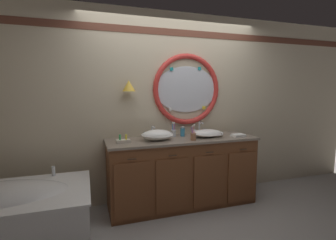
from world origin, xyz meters
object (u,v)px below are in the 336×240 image
object	(u,v)px
toothbrush_holder_left	(173,133)
soap_dispenser	(183,132)
sink_basin_left	(157,135)
folded_hand_towel	(238,135)
toiletry_basket	(123,141)
sink_basin_right	(207,133)
toothbrush_holder_right	(193,136)

from	to	relation	value
toothbrush_holder_left	soap_dispenser	xyz separation A→B (m)	(0.13, -0.01, 0.00)
sink_basin_left	folded_hand_towel	size ratio (longest dim) A/B	2.26
folded_hand_towel	toiletry_basket	size ratio (longest dim) A/B	1.09
sink_basin_left	sink_basin_right	xyz separation A→B (m)	(0.70, -0.00, -0.02)
sink_basin_left	folded_hand_towel	distance (m)	1.13
sink_basin_right	toiletry_basket	bearing A→B (deg)	-178.50
toothbrush_holder_right	sink_basin_left	bearing A→B (deg)	160.81
toothbrush_holder_left	folded_hand_towel	bearing A→B (deg)	-17.83
toothbrush_holder_left	folded_hand_towel	size ratio (longest dim) A/B	1.12
toothbrush_holder_right	folded_hand_towel	world-z (taller)	toothbrush_holder_right
soap_dispenser	folded_hand_towel	xyz separation A→B (m)	(0.72, -0.26, -0.04)
sink_basin_right	toiletry_basket	size ratio (longest dim) A/B	2.63
soap_dispenser	toiletry_basket	distance (m)	0.86
sink_basin_left	toiletry_basket	size ratio (longest dim) A/B	2.46
toothbrush_holder_right	soap_dispenser	xyz separation A→B (m)	(-0.02, 0.31, 0.01)
toothbrush_holder_left	folded_hand_towel	distance (m)	0.89
sink_basin_left	soap_dispenser	world-z (taller)	soap_dispenser
sink_basin_left	toothbrush_holder_left	world-z (taller)	toothbrush_holder_left
toothbrush_holder_left	folded_hand_towel	world-z (taller)	toothbrush_holder_left
toothbrush_holder_right	soap_dispenser	size ratio (longest dim) A/B	1.44
toiletry_basket	sink_basin_left	bearing A→B (deg)	3.91
toothbrush_holder_left	soap_dispenser	distance (m)	0.13
soap_dispenser	folded_hand_towel	distance (m)	0.76
soap_dispenser	folded_hand_towel	bearing A→B (deg)	-20.00
sink_basin_right	toiletry_basket	distance (m)	1.14
sink_basin_left	sink_basin_right	size ratio (longest dim) A/B	0.94
toothbrush_holder_left	toiletry_basket	size ratio (longest dim) A/B	1.22
toothbrush_holder_right	toothbrush_holder_left	bearing A→B (deg)	115.88
toothbrush_holder_left	toothbrush_holder_right	bearing A→B (deg)	-64.12
sink_basin_left	toothbrush_holder_left	bearing A→B (deg)	31.35
toothbrush_holder_left	toothbrush_holder_right	xyz separation A→B (m)	(0.15, -0.32, -0.00)
sink_basin_left	toothbrush_holder_right	bearing A→B (deg)	-19.19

